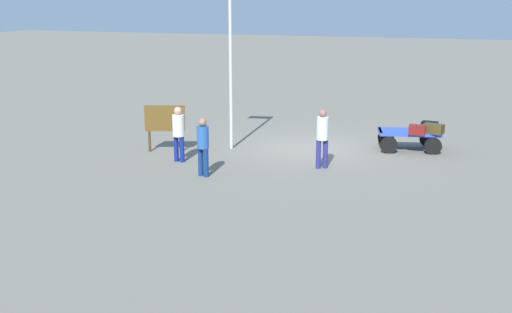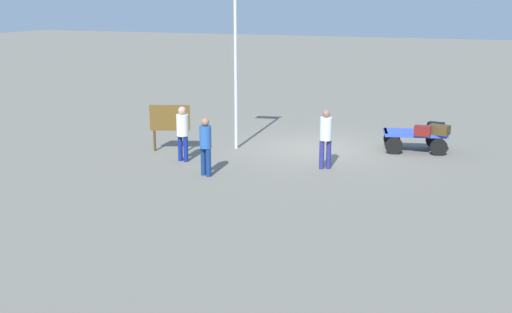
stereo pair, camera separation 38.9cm
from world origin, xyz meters
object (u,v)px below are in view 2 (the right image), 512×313
suitcase_grey (436,126)px  worker_supervisor (183,130)px  signboard (170,121)px  suitcase_dark (439,130)px  worker_lead (326,135)px  flagpole (233,45)px  suitcase_olive (423,131)px  worker_trailing (206,143)px  luggage_cart (414,137)px

suitcase_grey → worker_supervisor: size_ratio=0.32×
signboard → suitcase_grey: bearing=-157.0°
suitcase_dark → worker_lead: bearing=46.6°
suitcase_dark → flagpole: bearing=14.3°
suitcase_grey → flagpole: size_ratio=0.09×
suitcase_olive → signboard: 7.81m
suitcase_grey → worker_supervisor: worker_supervisor is taller
worker_lead → flagpole: (3.41, -1.37, 2.31)m
suitcase_grey → flagpole: (6.04, 2.21, 2.54)m
signboard → worker_trailing: bearing=136.4°
suitcase_dark → flagpole: flagpole is taller
worker_supervisor → signboard: (0.98, -1.00, 0.02)m
suitcase_dark → signboard: bearing=18.6°
luggage_cart → suitcase_dark: (-0.76, 0.17, 0.32)m
luggage_cart → suitcase_olive: suitcase_olive is taller
luggage_cart → worker_lead: worker_lead is taller
luggage_cart → signboard: signboard is taller
suitcase_olive → suitcase_grey: (-0.29, -0.95, -0.02)m
suitcase_olive → flagpole: 6.40m
suitcase_grey → worker_trailing: (5.44, 5.48, 0.16)m
signboard → luggage_cart: bearing=-158.4°
suitcase_dark → worker_trailing: bearing=41.0°
luggage_cart → worker_trailing: 7.00m
luggage_cart → worker_lead: bearing=56.9°
worker_trailing → suitcase_olive: bearing=-138.6°
luggage_cart → suitcase_olive: 0.66m
suitcase_grey → signboard: 8.42m
suitcase_olive → suitcase_dark: bearing=-144.2°
suitcase_dark → worker_supervisor: worker_supervisor is taller
worker_lead → signboard: bearing=-3.2°
worker_trailing → suitcase_grey: bearing=-134.7°
suitcase_olive → worker_lead: bearing=48.3°
suitcase_olive → worker_lead: (2.33, 2.62, 0.21)m
suitcase_grey → worker_lead: 4.44m
suitcase_olive → worker_trailing: bearing=41.4°
suitcase_dark → luggage_cart: bearing=-12.5°
luggage_cart → signboard: bearing=21.6°
suitcase_dark → worker_supervisor: (6.93, 3.66, 0.19)m
luggage_cart → worker_trailing: bearing=46.1°
suitcase_grey → suitcase_olive: bearing=72.9°
worker_lead → flagpole: size_ratio=0.30×
worker_trailing → worker_supervisor: 1.79m
luggage_cart → suitcase_grey: suitcase_grey is taller
flagpole → worker_lead: bearing=158.1°
suitcase_olive → suitcase_grey: bearing=-107.1°
luggage_cart → worker_trailing: (4.84, 5.03, 0.47)m
worker_lead → flagpole: 4.35m
worker_trailing → suitcase_dark: bearing=-139.0°
luggage_cart → worker_supervisor: size_ratio=1.28×
worker_supervisor → flagpole: (-0.73, -2.08, 2.33)m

